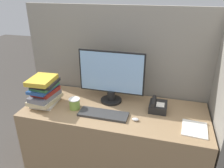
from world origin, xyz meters
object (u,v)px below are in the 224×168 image
mouse (135,119)px  coffee_cup (75,104)px  monitor (111,78)px  desk_telephone (158,106)px  book_stack (45,91)px  keyboard (103,114)px

mouse → coffee_cup: size_ratio=0.55×
monitor → desk_telephone: size_ratio=3.44×
mouse → book_stack: (-0.87, 0.06, 0.12)m
keyboard → mouse: bearing=-2.2°
book_stack → desk_telephone: (1.04, 0.17, -0.09)m
book_stack → coffee_cup: bearing=-1.4°
mouse → desk_telephone: size_ratio=0.31×
monitor → mouse: size_ratio=11.09×
book_stack → desk_telephone: size_ratio=1.72×
desk_telephone → mouse: bearing=-126.1°
mouse → keyboard: bearing=177.8°
keyboard → book_stack: size_ratio=1.39×
monitor → mouse: bearing=-44.0°
monitor → mouse: monitor is taller
keyboard → coffee_cup: coffee_cup is taller
keyboard → mouse: 0.29m
coffee_cup → book_stack: bearing=178.6°
monitor → mouse: (0.29, -0.28, -0.24)m
desk_telephone → keyboard: bearing=-154.6°
coffee_cup → book_stack: book_stack is taller
keyboard → monitor: bearing=90.2°
book_stack → desk_telephone: bearing=9.1°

